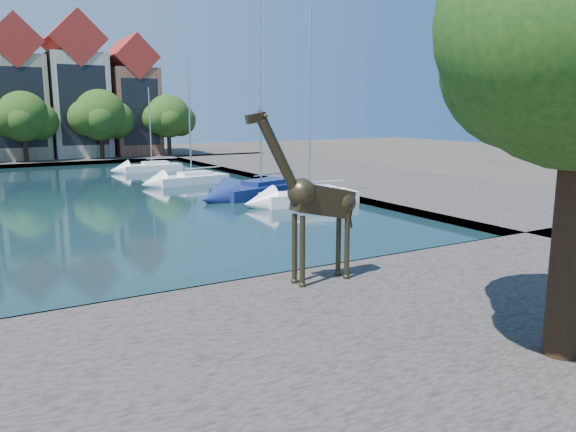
# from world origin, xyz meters

# --- Properties ---
(ground) EXTENTS (160.00, 160.00, 0.00)m
(ground) POSITION_xyz_m (0.00, 0.00, 0.00)
(ground) COLOR #38332B
(ground) RESTS_ON ground
(water_basin) EXTENTS (38.00, 50.00, 0.08)m
(water_basin) POSITION_xyz_m (0.00, 24.00, 0.04)
(water_basin) COLOR black
(water_basin) RESTS_ON ground
(near_quay) EXTENTS (50.00, 14.00, 0.50)m
(near_quay) POSITION_xyz_m (0.00, -7.00, 0.25)
(near_quay) COLOR #4C4542
(near_quay) RESTS_ON ground
(far_quay) EXTENTS (60.00, 16.00, 0.50)m
(far_quay) POSITION_xyz_m (0.00, 56.00, 0.25)
(far_quay) COLOR #4C4542
(far_quay) RESTS_ON ground
(right_quay) EXTENTS (14.00, 52.00, 0.50)m
(right_quay) POSITION_xyz_m (25.00, 24.00, 0.25)
(right_quay) COLOR #4C4542
(right_quay) RESTS_ON ground
(townhouse_east_inner) EXTENTS (5.94, 9.18, 15.79)m
(townhouse_east_inner) POSITION_xyz_m (2.00, 55.99, 7.73)
(townhouse_east_inner) COLOR tan
(townhouse_east_inner) RESTS_ON far_quay
(townhouse_east_mid) EXTENTS (6.43, 9.18, 16.65)m
(townhouse_east_mid) POSITION_xyz_m (8.50, 55.99, 8.10)
(townhouse_east_mid) COLOR #BDB3A1
(townhouse_east_mid) RESTS_ON far_quay
(townhouse_east_end) EXTENTS (5.44, 9.18, 14.43)m
(townhouse_east_end) POSITION_xyz_m (15.00, 55.99, 7.11)
(townhouse_east_end) COLOR brown
(townhouse_east_end) RESTS_ON far_quay
(far_tree_mid_east) EXTENTS (7.02, 5.40, 7.52)m
(far_tree_mid_east) POSITION_xyz_m (2.10, 50.49, 5.13)
(far_tree_mid_east) COLOR #332114
(far_tree_mid_east) RESTS_ON far_quay
(far_tree_east) EXTENTS (7.54, 5.80, 7.84)m
(far_tree_east) POSITION_xyz_m (10.11, 50.49, 5.24)
(far_tree_east) COLOR #332114
(far_tree_east) RESTS_ON far_quay
(far_tree_far_east) EXTENTS (6.76, 5.20, 7.36)m
(far_tree_far_east) POSITION_xyz_m (18.09, 50.49, 5.08)
(far_tree_far_east) COLOR #332114
(far_tree_far_east) RESTS_ON far_quay
(giraffe_statue) EXTENTS (3.83, 0.67, 5.49)m
(giraffe_statue) POSITION_xyz_m (5.59, -1.50, 3.20)
(giraffe_statue) COLOR #322919
(giraffe_statue) RESTS_ON near_quay
(sailboat_right_a) EXTENTS (6.35, 2.77, 12.26)m
(sailboat_right_a) POSITION_xyz_m (15.00, 13.71, 0.70)
(sailboat_right_a) COLOR white
(sailboat_right_a) RESTS_ON water_basin
(sailboat_right_b) EXTENTS (7.73, 4.54, 13.60)m
(sailboat_right_b) POSITION_xyz_m (13.98, 18.44, 0.69)
(sailboat_right_b) COLOR navy
(sailboat_right_b) RESTS_ON water_basin
(sailboat_right_c) EXTENTS (6.15, 2.76, 10.24)m
(sailboat_right_c) POSITION_xyz_m (12.00, 26.97, 0.61)
(sailboat_right_c) COLOR white
(sailboat_right_c) RESTS_ON water_basin
(sailboat_right_d) EXTENTS (5.63, 2.08, 8.05)m
(sailboat_right_d) POSITION_xyz_m (12.00, 37.87, 0.59)
(sailboat_right_d) COLOR white
(sailboat_right_d) RESTS_ON water_basin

